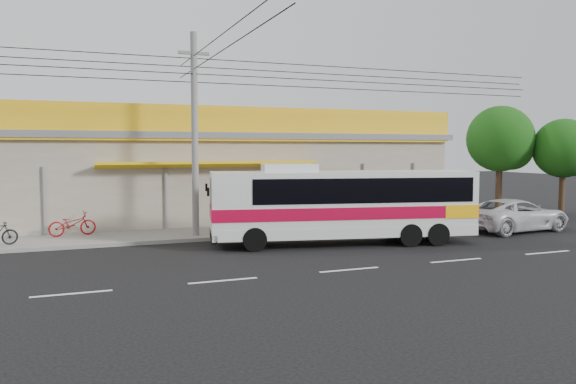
# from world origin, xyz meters

# --- Properties ---
(ground) EXTENTS (120.00, 120.00, 0.00)m
(ground) POSITION_xyz_m (0.00, 0.00, 0.00)
(ground) COLOR black
(ground) RESTS_ON ground
(sidewalk) EXTENTS (30.00, 3.20, 0.15)m
(sidewalk) POSITION_xyz_m (0.00, 6.00, 0.07)
(sidewalk) COLOR slate
(sidewalk) RESTS_ON ground
(lane_markings) EXTENTS (50.00, 0.12, 0.01)m
(lane_markings) POSITION_xyz_m (0.00, -2.50, 0.00)
(lane_markings) COLOR silver
(lane_markings) RESTS_ON ground
(storefront_building) EXTENTS (22.60, 9.20, 5.70)m
(storefront_building) POSITION_xyz_m (-0.01, 11.54, 2.30)
(storefront_building) COLOR gray
(storefront_building) RESTS_ON ground
(coach_bus) EXTENTS (10.50, 4.16, 3.16)m
(coach_bus) POSITION_xyz_m (2.09, 1.73, 1.69)
(coach_bus) COLOR silver
(coach_bus) RESTS_ON ground
(motorbike_red) EXTENTS (1.97, 1.00, 0.99)m
(motorbike_red) POSITION_xyz_m (-7.94, 6.88, 0.64)
(motorbike_red) COLOR maroon
(motorbike_red) RESTS_ON sidewalk
(white_car) EXTENTS (5.48, 2.97, 1.46)m
(white_car) POSITION_xyz_m (10.87, 2.17, 0.73)
(white_car) COLOR silver
(white_car) RESTS_ON ground
(utility_pole) EXTENTS (34.00, 14.00, 8.44)m
(utility_pole) POSITION_xyz_m (-3.17, 5.13, 6.96)
(utility_pole) COLOR slate
(utility_pole) RESTS_ON ground
(tree_near) EXTENTS (3.26, 3.26, 5.41)m
(tree_near) POSITION_xyz_m (17.60, 5.68, 3.66)
(tree_near) COLOR #382216
(tree_near) RESTS_ON ground
(tree_far) EXTENTS (3.72, 3.72, 6.17)m
(tree_far) POSITION_xyz_m (14.91, 7.59, 4.18)
(tree_far) COLOR #382216
(tree_far) RESTS_ON ground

